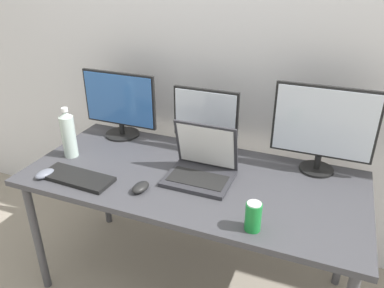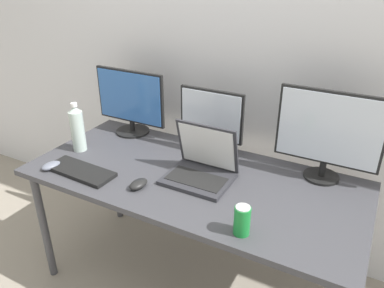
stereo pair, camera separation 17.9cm
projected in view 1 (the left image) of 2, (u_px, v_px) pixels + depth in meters
The scene contains 12 objects.
ground_plane at pixel (192, 284), 2.20m from camera, with size 16.00×16.00×0.00m, color gray.
wall_back at pixel (231, 41), 2.12m from camera, with size 7.00×0.08×2.60m, color silver.
work_desk at pixel (192, 186), 1.90m from camera, with size 1.68×0.77×0.74m.
monitor_left at pixel (120, 104), 2.22m from camera, with size 0.47×0.21×0.40m.
monitor_center at pixel (205, 120), 2.04m from camera, with size 0.37×0.19×0.36m.
monitor_right at pixel (323, 127), 1.82m from camera, with size 0.49×0.17×0.45m.
laptop_silver at pixel (202, 166), 1.84m from camera, with size 0.32×0.26×0.27m.
keyboard_main at pixel (77, 178), 1.85m from camera, with size 0.37×0.14×0.02m, color black.
mouse_by_keyboard at pixel (45, 174), 1.86m from camera, with size 0.06×0.10×0.03m, color slate.
mouse_by_laptop at pixel (141, 187), 1.75m from camera, with size 0.06×0.10×0.04m, color black.
water_bottle at pixel (68, 134), 2.01m from camera, with size 0.08×0.08×0.28m.
soda_can_near_keyboard at pixel (253, 216), 1.48m from camera, with size 0.07×0.07×0.13m.
Camera 1 is at (0.60, -1.49, 1.72)m, focal length 35.00 mm.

